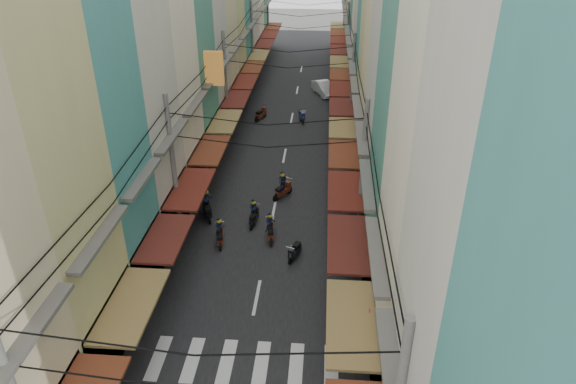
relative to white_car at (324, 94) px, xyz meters
The scene contains 14 objects.
ground 28.97m from the white_car, 95.35° to the right, with size 160.00×160.00×0.00m, color slate.
road 9.25m from the white_car, 106.97° to the right, with size 10.00×80.00×0.02m, color black.
sidewalk_left 12.76m from the white_car, 136.11° to the right, with size 3.00×80.00×0.06m, color gray.
sidewalk_right 9.63m from the white_car, 66.76° to the right, with size 3.00×80.00×0.06m, color gray.
crosswalk 34.95m from the white_car, 94.43° to the right, with size 7.55×2.40×0.01m.
building_row_left 18.96m from the white_car, 130.84° to the right, with size 7.80×67.67×23.70m.
building_row_right 16.42m from the white_car, 67.19° to the right, with size 7.80×68.98×22.59m.
utility_poles 15.56m from the white_car, 101.04° to the right, with size 10.20×66.13×8.20m.
white_car is the anchor object (origin of this frame).
bicycle 26.62m from the white_car, 79.61° to the right, with size 0.58×1.54×1.06m, color black.
moving_scooters 21.84m from the white_car, 100.35° to the right, with size 5.82×21.86×1.94m.
parked_scooters 32.09m from the white_car, 87.96° to the right, with size 12.99×14.52×1.02m.
pedestrians 26.85m from the white_car, 105.52° to the right, with size 13.03×21.17×2.10m.
traffic_sign 34.96m from the white_car, 86.58° to the right, with size 0.10×0.68×3.09m.
Camera 1 is at (2.88, -20.60, 15.92)m, focal length 32.00 mm.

